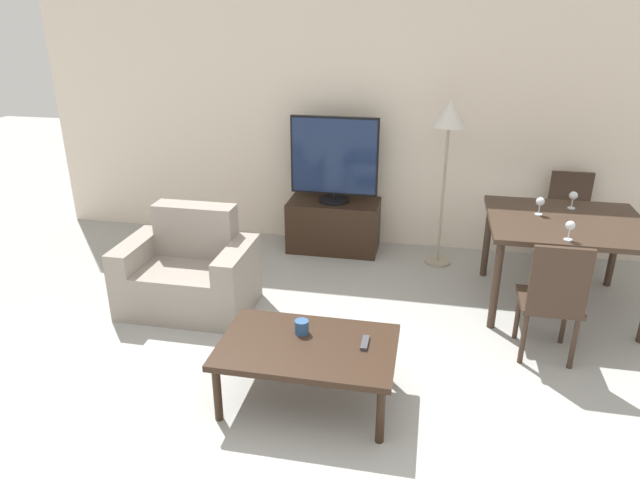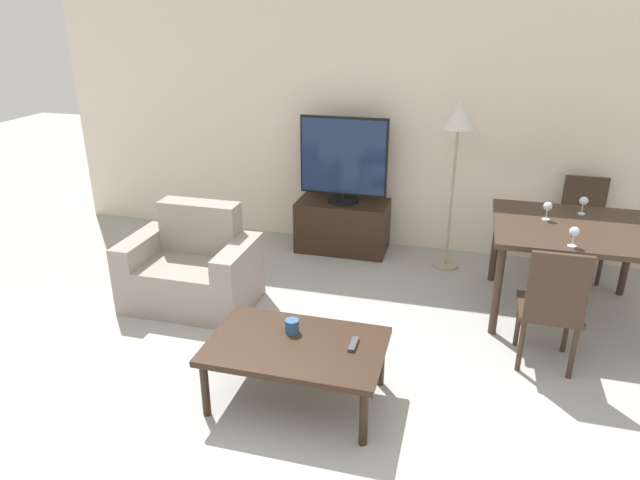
% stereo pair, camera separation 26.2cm
% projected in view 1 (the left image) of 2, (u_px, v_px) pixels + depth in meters
% --- Properties ---
extents(ground_plane, '(18.00, 18.00, 0.00)m').
position_uv_depth(ground_plane, '(315.00, 471.00, 3.03)').
color(ground_plane, '#9E9E99').
extents(wall_back, '(7.03, 0.06, 2.70)m').
position_uv_depth(wall_back, '(385.00, 111.00, 5.49)').
color(wall_back, beige).
rests_on(wall_back, ground_plane).
extents(armchair, '(1.03, 0.67, 0.81)m').
position_uv_depth(armchair, '(189.00, 274.00, 4.59)').
color(armchair, gray).
rests_on(armchair, ground_plane).
extents(tv_stand, '(0.89, 0.46, 0.51)m').
position_uv_depth(tv_stand, '(334.00, 225.00, 5.71)').
color(tv_stand, black).
rests_on(tv_stand, ground_plane).
extents(tv, '(0.85, 0.30, 0.83)m').
position_uv_depth(tv, '(334.00, 160.00, 5.45)').
color(tv, black).
rests_on(tv, tv_stand).
extents(coffee_table, '(1.07, 0.68, 0.40)m').
position_uv_depth(coffee_table, '(307.00, 350.00, 3.44)').
color(coffee_table, black).
rests_on(coffee_table, ground_plane).
extents(dining_table, '(1.18, 1.06, 0.74)m').
position_uv_depth(dining_table, '(566.00, 230.00, 4.47)').
color(dining_table, '#38281E').
rests_on(dining_table, ground_plane).
extents(dining_chair_near, '(0.40, 0.40, 0.89)m').
position_uv_depth(dining_chair_near, '(553.00, 297.00, 3.81)').
color(dining_chair_near, '#38281E').
rests_on(dining_chair_near, ground_plane).
extents(dining_chair_far, '(0.40, 0.40, 0.89)m').
position_uv_depth(dining_chair_far, '(569.00, 217.00, 5.26)').
color(dining_chair_far, '#38281E').
rests_on(dining_chair_far, ground_plane).
extents(floor_lamp, '(0.30, 0.30, 1.55)m').
position_uv_depth(floor_lamp, '(449.00, 125.00, 4.99)').
color(floor_lamp, gray).
rests_on(floor_lamp, ground_plane).
extents(remote_primary, '(0.04, 0.15, 0.02)m').
position_uv_depth(remote_primary, '(365.00, 343.00, 3.42)').
color(remote_primary, '#38383D').
rests_on(remote_primary, coffee_table).
extents(cup_white_near, '(0.09, 0.09, 0.09)m').
position_uv_depth(cup_white_near, '(302.00, 327.00, 3.53)').
color(cup_white_near, navy).
rests_on(cup_white_near, coffee_table).
extents(wine_glass_left, '(0.07, 0.07, 0.15)m').
position_uv_depth(wine_glass_left, '(540.00, 203.00, 4.51)').
color(wine_glass_left, silver).
rests_on(wine_glass_left, dining_table).
extents(wine_glass_center, '(0.07, 0.07, 0.15)m').
position_uv_depth(wine_glass_center, '(573.00, 197.00, 4.65)').
color(wine_glass_center, silver).
rests_on(wine_glass_center, dining_table).
extents(wine_glass_right, '(0.07, 0.07, 0.15)m').
position_uv_depth(wine_glass_right, '(570.00, 227.00, 4.02)').
color(wine_glass_right, silver).
rests_on(wine_glass_right, dining_table).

